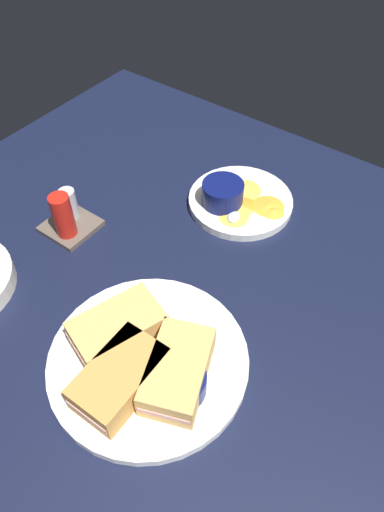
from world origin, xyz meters
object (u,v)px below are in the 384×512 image
Objects in this scene: ramekin_light_gravy at (223,193)px; spoon_by_gravy_ramekin at (236,212)px; plate_sandwich_main at (148,360)px; sandwich_half_far at (120,378)px; sandwich_half_near at (118,329)px; ramekin_dark_sauce at (179,382)px; condiment_caddy at (67,216)px; plate_chips_companion at (241,202)px; sandwich_half_extra at (178,371)px; spoon_by_dark_ramekin at (159,354)px.

spoon_by_gravy_ramekin is at bearing -107.95° from ramekin_light_gravy.
spoon_by_gravy_ramekin is (32.88, 6.10, 1.16)cm from plate_sandwich_main.
plate_sandwich_main is 2.18× the size of sandwich_half_far.
ramekin_dark_sauce is (-1.25, -12.02, -0.44)cm from sandwich_half_near.
sandwich_half_far is (-5.55, 0.10, 3.20)cm from plate_sandwich_main.
plate_chips_companion is at bearing -41.82° from condiment_caddy.
sandwich_half_far is at bearing 178.97° from plate_sandwich_main.
sandwich_half_near reaches higher than plate_chips_companion.
ramekin_light_gravy is (34.22, 15.48, -0.07)cm from sandwich_half_extra.
spoon_by_gravy_ramekin is at bearing 8.88° from sandwich_half_far.
ramekin_dark_sauce is at bearing -159.72° from spoon_by_gravy_ramekin.
condiment_caddy is (12.64, 29.34, 2.61)cm from plate_sandwich_main.
ramekin_light_gravy reaches higher than spoon_by_gravy_ramekin.
condiment_caddy is (18.19, 29.24, -0.59)cm from sandwich_half_far.
plate_sandwich_main is 1.97× the size of sandwich_half_near.
sandwich_half_near is 32.85cm from spoon_by_gravy_ramekin.
sandwich_half_near and sandwich_half_far have the same top height.
ramekin_dark_sauce is 0.38× the size of plate_chips_companion.
condiment_caddy is at bearing 58.11° from sandwich_half_far.
plate_sandwich_main is 3.03× the size of spoon_by_dark_ramekin.
plate_sandwich_main is 32.05cm from condiment_caddy.
ramekin_dark_sauce is 38.37cm from condiment_caddy.
condiment_caddy is at bearing 131.05° from spoon_by_gravy_ramekin.
sandwich_half_extra is at bearing 41.45° from ramekin_dark_sauce.
sandwich_half_far is 7.85cm from sandwich_half_extra.
spoon_by_dark_ramekin is at bearing -161.55° from ramekin_light_gravy.
plate_chips_companion is 5.03cm from ramekin_light_gravy.
spoon_by_dark_ramekin and spoon_by_gravy_ramekin have the same top height.
spoon_by_gravy_ramekin is at bearing 19.46° from sandwich_half_extra.
ramekin_dark_sauce is 0.77× the size of spoon_by_gravy_ramekin.
ramekin_light_gravy is (-3.02, 2.52, 3.13)cm from plate_chips_companion.
ramekin_dark_sauce is 38.90cm from ramekin_light_gravy.
spoon_by_gravy_ramekin is 1.04× the size of condiment_caddy.
sandwich_half_near is at bearing 98.99° from spoon_by_dark_ramekin.
ramekin_dark_sauce is 6.09cm from spoon_by_dark_ramekin.
sandwich_half_near is at bearing -172.65° from ramekin_light_gravy.
ramekin_dark_sauce reaches higher than spoon_by_gravy_ramekin.
sandwich_half_far is 1.39× the size of spoon_by_dark_ramekin.
sandwich_half_far is at bearing -121.89° from condiment_caddy.
plate_chips_companion is 32.98cm from condiment_caddy.
plate_chips_companion is 2.12× the size of condiment_caddy.
sandwich_half_far is 7.92cm from ramekin_dark_sauce.
spoon_by_gravy_ramekin is (-4.26, -1.32, 1.16)cm from plate_chips_companion.
ramekin_light_gravy is at bearing 24.35° from sandwich_half_extra.
plate_sandwich_main is 6.41cm from sandwich_half_near.
spoon_by_dark_ramekin is 0.98× the size of spoon_by_gravy_ramekin.
sandwich_half_near reaches higher than spoon_by_gravy_ramekin.
sandwich_half_far is 7.09cm from spoon_by_dark_ramekin.
condiment_caddy reaches higher than ramekin_light_gravy.
ramekin_light_gravy is 4.48cm from spoon_by_gravy_ramekin.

